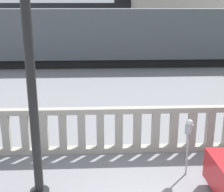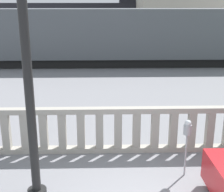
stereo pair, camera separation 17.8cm
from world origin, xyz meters
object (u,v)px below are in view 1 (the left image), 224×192
object	(u,v)px
train_near	(138,36)
train_far	(44,20)
lamppost	(29,46)
parking_meter	(189,130)

from	to	relation	value
train_near	train_far	world-z (taller)	train_far
lamppost	parking_meter	xyz separation A→B (m)	(3.28, 0.80, -2.04)
lamppost	parking_meter	distance (m)	3.94
lamppost	train_far	world-z (taller)	lamppost
lamppost	train_near	world-z (taller)	lamppost
lamppost	parking_meter	size ratio (longest dim) A/B	3.95
train_near	train_far	xyz separation A→B (m)	(-8.35, 15.34, 0.14)
train_far	lamppost	bearing A→B (deg)	-81.27
train_far	parking_meter	bearing A→B (deg)	-74.81
parking_meter	train_near	xyz separation A→B (m)	(0.52, 13.47, 0.74)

